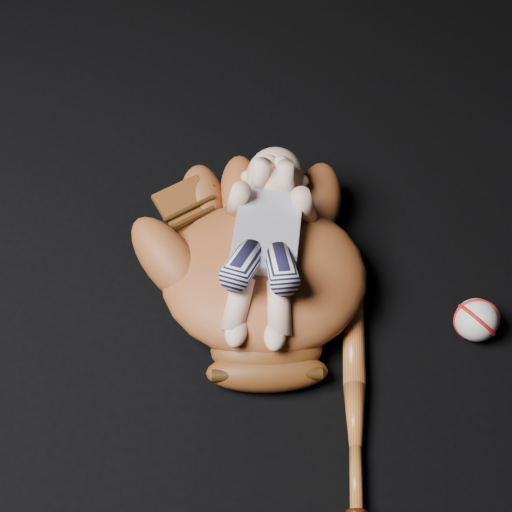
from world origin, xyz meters
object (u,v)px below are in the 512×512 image
newborn_baby (266,243)px  baseball_bat (355,398)px  baseball (477,320)px  baseball_glove (264,269)px

newborn_baby → baseball_bat: 0.29m
newborn_baby → baseball: 0.38m
newborn_baby → baseball: newborn_baby is taller
baseball_bat → baseball: (0.18, 0.18, 0.02)m
baseball_glove → newborn_baby: newborn_baby is taller
baseball → newborn_baby: bearing=178.5°
baseball_glove → baseball: (0.36, 0.00, -0.04)m
baseball_glove → baseball_bat: size_ratio=1.27×
newborn_baby → baseball: bearing=-7.4°
baseball_glove → baseball: baseball_glove is taller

